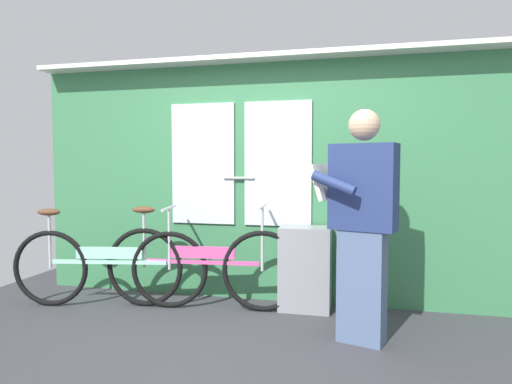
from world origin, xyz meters
name	(u,v)px	position (x,y,z in m)	size (l,w,h in m)	color
ground_plane	(224,353)	(0.00, 0.00, -0.02)	(5.29, 3.94, 0.04)	#38383D
train_door_wall	(261,175)	(-0.01, 1.16, 1.14)	(4.29, 0.28, 2.17)	#387A4C
bicycle_near_door	(201,266)	(-0.44, 0.77, 0.37)	(1.70, 0.44, 0.89)	black
bicycle_leaning_behind	(108,266)	(-1.24, 0.64, 0.36)	(1.68, 0.49, 0.87)	black
passenger_reading_newspaper	(361,221)	(0.87, 0.37, 0.84)	(0.61, 0.53, 1.60)	slate
trash_bin_by_wall	(305,268)	(0.42, 0.95, 0.35)	(0.43, 0.28, 0.70)	gray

